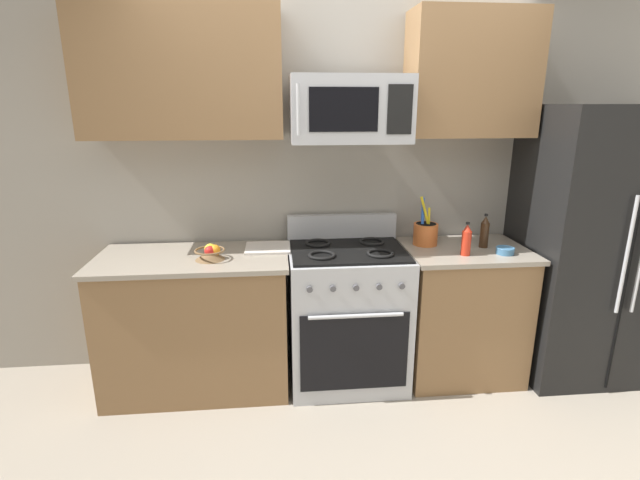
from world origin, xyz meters
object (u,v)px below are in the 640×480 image
at_px(cutting_board, 268,248).
at_px(prep_bowl, 505,250).
at_px(range_oven, 347,313).
at_px(refrigerator, 592,245).
at_px(bottle_soy, 485,232).
at_px(fruit_basket, 210,253).
at_px(microwave, 350,109).
at_px(bottle_hot_sauce, 466,240).
at_px(utensil_crock, 425,233).

xyz_separation_m(cutting_board, prep_bowl, (1.50, -0.25, 0.02)).
relative_size(range_oven, refrigerator, 0.60).
relative_size(cutting_board, bottle_soy, 1.28).
height_order(fruit_basket, bottle_soy, bottle_soy).
xyz_separation_m(refrigerator, cutting_board, (-2.18, 0.12, 0.00)).
height_order(range_oven, prep_bowl, range_oven).
bearing_deg(microwave, bottle_hot_sauce, -13.19).
height_order(utensil_crock, fruit_basket, utensil_crock).
height_order(utensil_crock, cutting_board, utensil_crock).
distance_m(cutting_board, bottle_hot_sauce, 1.27).
height_order(bottle_soy, prep_bowl, bottle_soy).
distance_m(refrigerator, fruit_basket, 2.52).
bearing_deg(cutting_board, bottle_hot_sauce, -11.31).
distance_m(range_oven, bottle_soy, 1.06).
xyz_separation_m(bottle_hot_sauce, prep_bowl, (0.26, -0.00, -0.07)).
bearing_deg(range_oven, bottle_hot_sauce, -11.10).
height_order(range_oven, microwave, microwave).
relative_size(utensil_crock, fruit_basket, 1.78).
xyz_separation_m(range_oven, prep_bowl, (0.99, -0.14, 0.46)).
relative_size(cutting_board, bottle_hot_sauce, 1.36).
bearing_deg(utensil_crock, cutting_board, -179.78).
bearing_deg(range_oven, bottle_soy, 0.67).
distance_m(range_oven, cutting_board, 0.69).
height_order(refrigerator, fruit_basket, refrigerator).
bearing_deg(range_oven, refrigerator, -0.59).
relative_size(microwave, prep_bowl, 6.19).
distance_m(range_oven, refrigerator, 1.72).
xyz_separation_m(fruit_basket, prep_bowl, (1.85, -0.07, -0.02)).
xyz_separation_m(range_oven, bottle_soy, (0.91, 0.01, 0.54)).
relative_size(range_oven, microwave, 1.53).
relative_size(microwave, bottle_hot_sauce, 3.33).
bearing_deg(utensil_crock, bottle_soy, -15.11).
relative_size(refrigerator, microwave, 2.57).
relative_size(utensil_crock, prep_bowl, 2.89).
xyz_separation_m(range_oven, refrigerator, (1.66, -0.02, 0.44)).
bearing_deg(refrigerator, range_oven, 179.41).
relative_size(bottle_soy, prep_bowl, 1.97).
distance_m(refrigerator, prep_bowl, 0.69).
bearing_deg(utensil_crock, fruit_basket, -172.53).
height_order(bottle_hot_sauce, bottle_soy, bottle_soy).
bearing_deg(prep_bowl, cutting_board, 170.57).
bearing_deg(range_oven, utensil_crock, 11.40).
distance_m(microwave, bottle_hot_sauce, 1.09).
bearing_deg(refrigerator, utensil_crock, 173.51).
height_order(refrigerator, bottle_hot_sauce, refrigerator).
bearing_deg(bottle_soy, cutting_board, 176.19).
bearing_deg(bottle_hot_sauce, bottle_soy, 39.50).
bearing_deg(cutting_board, refrigerator, -3.24).
xyz_separation_m(utensil_crock, bottle_hot_sauce, (0.18, -0.25, 0.02)).
height_order(microwave, bottle_hot_sauce, microwave).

